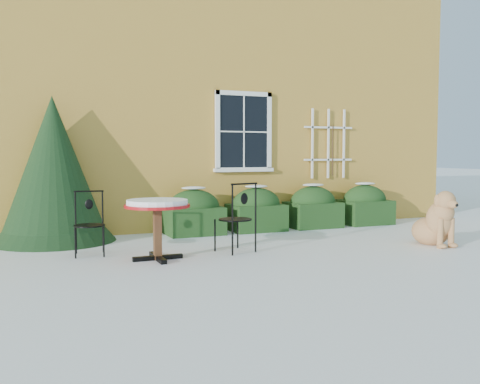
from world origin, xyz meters
name	(u,v)px	position (x,y,z in m)	size (l,w,h in m)	color
ground	(266,257)	(0.00, 0.00, 0.00)	(80.00, 80.00, 0.00)	white
house	(152,90)	(0.00, 7.00, 3.22)	(12.40, 8.40, 6.40)	gold
hedge_row	(285,209)	(1.65, 2.55, 0.40)	(4.95, 0.80, 0.91)	#163213
evergreen_shrub	(54,183)	(-2.79, 2.69, 1.02)	(2.09, 2.09, 2.53)	black
bistro_table	(157,210)	(-1.54, 0.40, 0.73)	(0.94, 0.94, 0.87)	black
patio_chair_near	(237,217)	(-0.25, 0.52, 0.54)	(0.59, 0.59, 1.09)	black
patio_chair_far	(89,223)	(-2.39, 1.18, 0.48)	(0.48, 0.48, 0.97)	black
dog	(437,223)	(3.04, -0.21, 0.38)	(0.66, 1.05, 0.95)	tan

